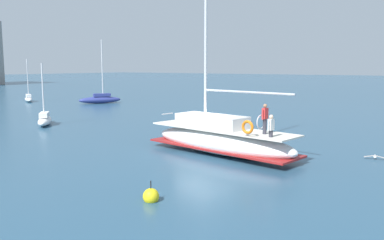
% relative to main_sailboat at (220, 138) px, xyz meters
% --- Properties ---
extents(ground_plane, '(400.00, 400.00, 0.00)m').
position_rel_main_sailboat_xyz_m(ground_plane, '(-0.23, 1.24, -0.91)').
color(ground_plane, '#284C66').
extents(main_sailboat, '(3.85, 9.85, 13.08)m').
position_rel_main_sailboat_xyz_m(main_sailboat, '(0.00, 0.00, 0.00)').
color(main_sailboat, white).
rests_on(main_sailboat, ground).
extents(moored_sloop_far, '(2.75, 3.91, 5.90)m').
position_rel_main_sailboat_xyz_m(moored_sloop_far, '(14.08, 39.08, -0.45)').
color(moored_sloop_far, white).
rests_on(moored_sloop_far, ground).
extents(moored_catamaran, '(3.63, 3.82, 5.20)m').
position_rel_main_sailboat_xyz_m(moored_catamaran, '(1.42, 18.00, -0.45)').
color(moored_catamaran, white).
rests_on(moored_catamaran, ground).
extents(moored_cutter_left, '(5.42, 4.01, 8.37)m').
position_rel_main_sailboat_xyz_m(moored_cutter_left, '(17.97, 28.97, -0.31)').
color(moored_cutter_left, navy).
rests_on(moored_cutter_left, ground).
extents(seagull, '(0.48, 1.10, 0.17)m').
position_rel_main_sailboat_xyz_m(seagull, '(3.47, -7.60, -0.76)').
color(seagull, silver).
rests_on(seagull, ground).
extents(mooring_buoy, '(0.61, 0.61, 0.91)m').
position_rel_main_sailboat_xyz_m(mooring_buoy, '(-8.51, -2.02, -0.73)').
color(mooring_buoy, yellow).
rests_on(mooring_buoy, ground).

